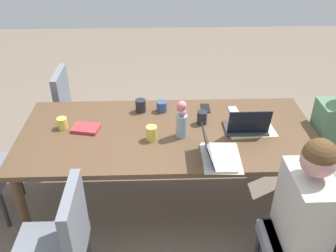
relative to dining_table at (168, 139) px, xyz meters
The scene contains 20 objects.
ground_plane 0.68m from the dining_table, ahead, with size 10.00×10.00×0.00m, color #756656.
dining_table is the anchor object (origin of this frame).
person_head_right_left_near 1.37m from the dining_table, ahead, with size 0.40×0.36×1.19m.
chair_near_left_mid 1.23m from the dining_table, 44.65° to the right, with size 0.44×0.44×0.90m.
person_near_left_mid 1.13m from the dining_table, 45.15° to the right, with size 0.36×0.40×1.19m.
chair_far_right_near 1.21m from the dining_table, 137.33° to the left, with size 0.44×0.44×0.90m.
chair_near_right_mid 1.09m from the dining_table, 129.92° to the right, with size 0.44×0.44×0.90m.
flower_vase 0.25m from the dining_table, 32.05° to the right, with size 0.08×0.09×0.30m.
placemat_head_right_left_near 0.64m from the dining_table, ahead, with size 0.36×0.26×0.00m, color beige.
placemat_near_left_mid 0.50m from the dining_table, 44.19° to the right, with size 0.36×0.26×0.00m, color beige.
laptop_head_right_left_near 0.61m from the dining_table, ahead, with size 0.32×0.22×0.21m.
laptop_near_left_mid 0.49m from the dining_table, 49.34° to the right, with size 0.22×0.32×0.21m.
coffee_mug_near_left 0.83m from the dining_table, behind, with size 0.08×0.08×0.09m, color #DBC64C.
coffee_mug_near_right 0.34m from the dining_table, 97.50° to the left, with size 0.09×0.09×0.09m, color #33477A.
coffee_mug_centre_left 0.32m from the dining_table, 22.04° to the left, with size 0.08×0.08×0.11m, color #232328.
coffee_mug_centre_right 0.20m from the dining_table, 140.52° to the right, with size 0.08×0.08×0.11m, color #DBC64C.
coffee_mug_far_left 0.40m from the dining_table, 124.22° to the left, with size 0.09×0.09×0.11m, color #232328.
book_red_cover 0.64m from the dining_table, behind, with size 0.20×0.14×0.03m, color #B73338.
phone_black 0.48m from the dining_table, 46.11° to the left, with size 0.15×0.07×0.01m, color black.
phone_silver 0.64m from the dining_table, 27.08° to the left, with size 0.15×0.07×0.01m, color silver.
Camera 1 is at (-0.08, -2.34, 2.29)m, focal length 39.16 mm.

